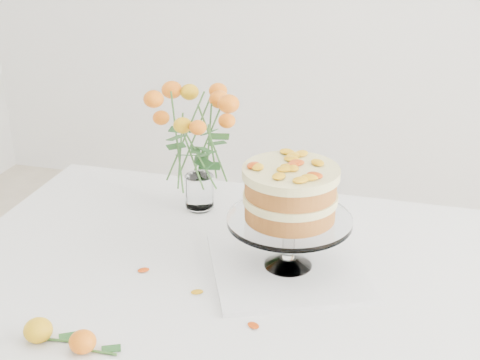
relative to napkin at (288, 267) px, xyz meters
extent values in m
cube|color=tan|center=(-0.04, -0.04, -0.03)|extent=(1.40, 0.90, 0.04)
cylinder|color=tan|center=(-0.66, 0.33, -0.41)|extent=(0.06, 0.06, 0.71)
cube|color=white|center=(-0.04, -0.04, -0.01)|extent=(1.42, 0.92, 0.01)
cube|color=white|center=(-0.04, 0.42, -0.11)|extent=(1.42, 0.01, 0.20)
cube|color=white|center=(0.00, 0.00, 0.00)|extent=(0.43, 0.43, 0.01)
cylinder|color=white|center=(0.00, 0.00, 0.07)|extent=(0.03, 0.03, 0.09)
cylinder|color=white|center=(0.00, 0.00, 0.12)|extent=(0.27, 0.27, 0.01)
cylinder|color=#A66425|center=(0.00, 0.00, 0.14)|extent=(0.23, 0.23, 0.04)
cylinder|color=beige|center=(0.00, 0.00, 0.17)|extent=(0.24, 0.24, 0.02)
cylinder|color=#A66425|center=(0.00, 0.00, 0.20)|extent=(0.23, 0.23, 0.04)
cylinder|color=beige|center=(0.00, 0.00, 0.22)|extent=(0.25, 0.25, 0.02)
cylinder|color=white|center=(-0.28, 0.23, 0.00)|extent=(0.06, 0.06, 0.01)
cylinder|color=white|center=(-0.28, 0.23, 0.04)|extent=(0.07, 0.07, 0.09)
ellipsoid|color=orange|center=(-0.39, -0.37, 0.02)|extent=(0.05, 0.05, 0.05)
cylinder|color=#356026|center=(-0.35, -0.36, 0.00)|extent=(0.06, 0.01, 0.01)
ellipsoid|color=orange|center=(-0.30, -0.37, 0.02)|extent=(0.05, 0.05, 0.04)
cylinder|color=#356026|center=(-0.26, -0.37, 0.00)|extent=(0.06, 0.01, 0.00)
ellipsoid|color=#E79F0E|center=(-0.16, -0.14, 0.00)|extent=(0.03, 0.02, 0.00)
ellipsoid|color=#E79F0E|center=(-0.06, -0.18, 0.00)|extent=(0.03, 0.02, 0.00)
ellipsoid|color=#E79F0E|center=(-0.02, -0.22, 0.00)|extent=(0.03, 0.02, 0.00)
ellipsoid|color=#E79F0E|center=(-0.30, -0.09, 0.00)|extent=(0.03, 0.02, 0.00)
camera|label=1|loc=(0.23, -1.24, 0.76)|focal=50.00mm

